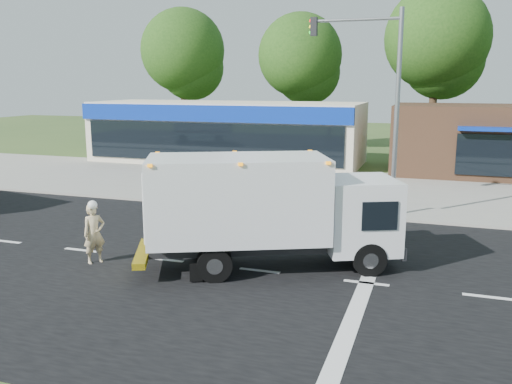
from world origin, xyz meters
TOP-DOWN VIEW (x-y plane):
  - ground at (0.00, 0.00)m, footprint 120.00×120.00m
  - road_asphalt at (0.00, 0.00)m, footprint 60.00×14.00m
  - sidewalk at (0.00, 8.20)m, footprint 60.00×2.40m
  - parking_apron at (0.00, 14.00)m, footprint 60.00×9.00m
  - lane_markings at (1.35, -1.35)m, footprint 55.20×7.00m
  - ems_box_truck at (0.07, 0.34)m, footprint 7.63×5.09m
  - emergency_worker at (-4.86, -0.86)m, footprint 0.72×0.78m
  - retail_strip_mall at (-9.00, 19.93)m, footprint 18.00×6.20m
  - brown_storefront at (7.00, 19.98)m, footprint 10.00×6.70m
  - traffic_signal_pole at (2.35, 7.60)m, footprint 3.51×0.25m
  - background_trees at (-0.85, 28.16)m, footprint 36.77×7.39m

SIDE VIEW (x-z plane):
  - ground at x=0.00m, z-range 0.00..0.00m
  - road_asphalt at x=0.00m, z-range -0.01..0.01m
  - parking_apron at x=0.00m, z-range 0.00..0.02m
  - lane_markings at x=1.35m, z-range 0.01..0.02m
  - sidewalk at x=0.00m, z-range 0.00..0.12m
  - emergency_worker at x=-4.86m, z-range -0.02..1.88m
  - ems_box_truck at x=0.07m, z-range 0.25..3.51m
  - brown_storefront at x=7.00m, z-range 0.00..4.00m
  - retail_strip_mall at x=-9.00m, z-range 0.01..4.01m
  - traffic_signal_pole at x=2.35m, z-range 0.92..8.92m
  - background_trees at x=-0.85m, z-range 1.33..13.43m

